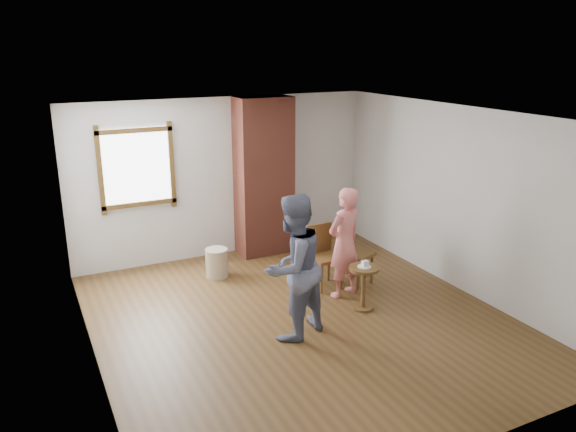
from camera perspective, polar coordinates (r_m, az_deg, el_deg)
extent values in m
plane|color=brown|center=(7.32, 1.37, -10.52)|extent=(5.50, 5.50, 0.00)
cube|color=silver|center=(9.25, -6.50, 3.91)|extent=(5.00, 0.04, 2.60)
cube|color=silver|center=(6.13, -19.79, -3.91)|extent=(0.04, 5.50, 2.60)
cube|color=silver|center=(8.23, 17.06, 1.61)|extent=(0.04, 5.50, 2.60)
cube|color=white|center=(6.53, 1.53, 10.13)|extent=(5.00, 5.50, 0.04)
cube|color=brown|center=(8.79, -15.11, 4.73)|extent=(1.14, 0.06, 1.34)
cube|color=white|center=(8.81, -15.13, 4.76)|extent=(1.00, 0.02, 1.20)
cube|color=brown|center=(9.24, -2.46, 3.99)|extent=(0.90, 0.50, 2.60)
cylinder|color=tan|center=(8.58, -7.24, -4.74)|extent=(0.37, 0.37, 0.44)
cylinder|color=black|center=(9.20, -7.21, -4.14)|extent=(0.20, 0.20, 0.16)
cube|color=brown|center=(8.09, 3.81, -4.25)|extent=(0.45, 0.45, 0.05)
cylinder|color=brown|center=(7.95, 3.42, -6.39)|extent=(0.04, 0.04, 0.45)
cylinder|color=brown|center=(8.13, 5.47, -5.90)|extent=(0.04, 0.04, 0.45)
cylinder|color=brown|center=(8.22, 2.12, -5.57)|extent=(0.04, 0.04, 0.45)
cylinder|color=brown|center=(8.39, 4.12, -5.11)|extent=(0.04, 0.04, 0.45)
cube|color=brown|center=(8.16, 3.11, -2.33)|extent=(0.43, 0.06, 0.45)
cube|color=brown|center=(8.24, 6.90, -3.88)|extent=(0.56, 0.56, 0.05)
cylinder|color=brown|center=(8.11, 7.15, -6.01)|extent=(0.04, 0.04, 0.46)
cylinder|color=brown|center=(8.37, 8.50, -5.29)|extent=(0.04, 0.04, 0.46)
cylinder|color=brown|center=(8.29, 5.17, -5.41)|extent=(0.04, 0.04, 0.46)
cylinder|color=brown|center=(8.55, 6.56, -4.73)|extent=(0.04, 0.04, 0.46)
cube|color=brown|center=(8.27, 5.85, -2.08)|extent=(0.41, 0.20, 0.46)
cylinder|color=brown|center=(7.44, 7.75, -5.28)|extent=(0.40, 0.40, 0.04)
cylinder|color=brown|center=(7.55, 7.66, -7.31)|extent=(0.06, 0.06, 0.54)
cylinder|color=brown|center=(7.67, 7.58, -9.18)|extent=(0.28, 0.28, 0.03)
cylinder|color=white|center=(7.43, 7.76, -5.11)|extent=(0.18, 0.18, 0.01)
cube|color=white|center=(7.42, 7.83, -4.85)|extent=(0.08, 0.07, 0.06)
imported|color=#16193D|center=(6.60, 0.50, -5.23)|extent=(1.05, 0.94, 1.77)
imported|color=#E57672|center=(7.74, 5.75, -2.71)|extent=(0.65, 0.52, 1.56)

